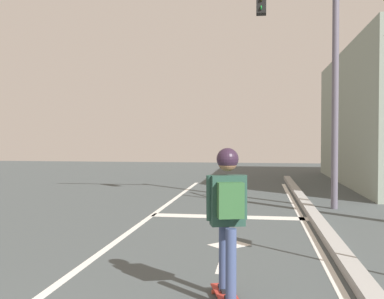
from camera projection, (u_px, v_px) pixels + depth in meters
name	position (u px, v px, depth m)	size (l,w,h in m)	color
lane_line_center	(112.00, 245.00, 7.13)	(0.12, 20.00, 0.01)	silver
lane_line_curbside	(320.00, 253.00, 6.65)	(0.12, 20.00, 0.01)	silver
stop_bar	(229.00, 217.00, 9.67)	(3.40, 0.40, 0.01)	silver
lane_arrow_stem	(225.00, 259.00, 6.30)	(0.16, 1.40, 0.01)	silver
lane_arrow_head	(229.00, 245.00, 7.14)	(0.56, 0.44, 0.01)	silver
curb_strip	(337.00, 249.00, 6.61)	(0.24, 24.00, 0.14)	#9F9F9C
skateboard	(227.00, 297.00, 4.63)	(0.43, 0.86, 0.07)	#B13026
skater	(228.00, 204.00, 4.59)	(0.42, 0.59, 1.55)	#3C4C77
traffic_signal_mast	(306.00, 52.00, 10.79)	(3.63, 0.34, 5.73)	#5D5867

